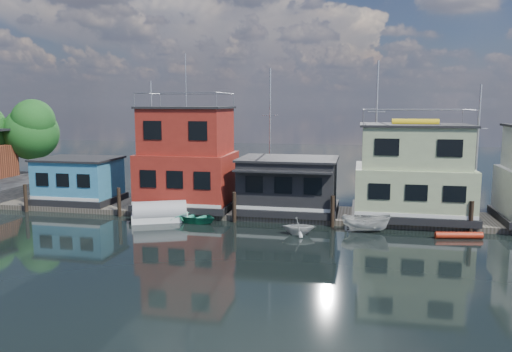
% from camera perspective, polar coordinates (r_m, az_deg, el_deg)
% --- Properties ---
extents(ground, '(160.00, 160.00, 0.00)m').
position_cam_1_polar(ground, '(26.75, 1.02, -10.24)').
color(ground, black).
rests_on(ground, ground).
extents(dock, '(48.00, 5.00, 0.40)m').
position_cam_1_polar(dock, '(38.13, 4.42, -4.30)').
color(dock, '#595147').
rests_on(dock, ground).
extents(houseboat_blue, '(6.40, 4.90, 3.66)m').
position_cam_1_polar(houseboat_blue, '(43.81, -19.59, -0.45)').
color(houseboat_blue, black).
rests_on(houseboat_blue, dock).
extents(houseboat_red, '(7.40, 5.90, 11.86)m').
position_cam_1_polar(houseboat_red, '(39.46, -7.85, 1.82)').
color(houseboat_red, black).
rests_on(houseboat_red, dock).
extents(houseboat_dark, '(7.40, 6.10, 4.06)m').
position_cam_1_polar(houseboat_dark, '(37.75, 3.70, -0.99)').
color(houseboat_dark, black).
rests_on(houseboat_dark, dock).
extents(houseboat_green, '(8.40, 5.90, 7.03)m').
position_cam_1_polar(houseboat_green, '(37.43, 17.49, 0.31)').
color(houseboat_green, black).
rests_on(houseboat_green, dock).
extents(pilings, '(42.28, 0.28, 2.20)m').
position_cam_1_polar(pilings, '(35.27, 3.30, -3.83)').
color(pilings, '#2D2116').
rests_on(pilings, ground).
extents(background_masts, '(36.40, 0.16, 12.00)m').
position_cam_1_polar(background_masts, '(43.01, 11.86, 4.19)').
color(background_masts, silver).
rests_on(background_masts, ground).
extents(dinghy_teal, '(4.72, 4.07, 0.82)m').
position_cam_1_polar(dinghy_teal, '(36.48, -7.23, -4.58)').
color(dinghy_teal, '#24866A').
rests_on(dinghy_teal, ground).
extents(red_kayak, '(2.99, 0.95, 0.43)m').
position_cam_1_polar(red_kayak, '(34.34, 22.16, -6.29)').
color(red_kayak, '#AC2612').
rests_on(red_kayak, ground).
extents(motorboat, '(3.28, 1.38, 1.24)m').
position_cam_1_polar(motorboat, '(34.09, 12.46, -5.27)').
color(motorboat, beige).
rests_on(motorboat, ground).
extents(dinghy_white, '(2.46, 2.21, 1.15)m').
position_cam_1_polar(dinghy_white, '(32.80, 4.88, -5.72)').
color(dinghy_white, silver).
rests_on(dinghy_white, ground).
extents(tarp_runabout, '(4.24, 2.98, 1.61)m').
position_cam_1_polar(tarp_runabout, '(36.91, -10.94, -4.22)').
color(tarp_runabout, white).
rests_on(tarp_runabout, ground).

